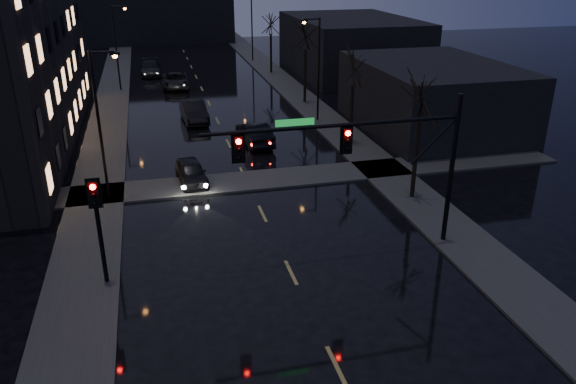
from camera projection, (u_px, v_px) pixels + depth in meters
sidewalk_left at (109, 117)px, 45.87m from camera, size 3.00×140.00×0.12m
sidewalk_right at (309, 105)px, 49.66m from camera, size 3.00×140.00×0.12m
sidewalk_cross at (247, 181)px, 33.04m from camera, size 40.00×3.00×0.12m
commercial_right_near at (431, 96)px, 42.22m from camera, size 10.00×14.00×5.00m
commercial_right_far at (351, 46)px, 62.00m from camera, size 12.00×18.00×6.00m
far_block at (156, 14)px, 83.93m from camera, size 22.00×10.00×8.00m
signal_mast at (374, 149)px, 23.53m from camera, size 11.11×0.41×7.00m
signal_pole_left at (97, 217)px, 21.73m from camera, size 0.35×0.41×4.53m
tree_near at (422, 86)px, 28.48m from camera, size 3.52×3.52×8.08m
tree_mid_a at (354, 60)px, 37.55m from camera, size 3.30×3.30×7.58m
tree_mid_b at (306, 27)px, 47.96m from camera, size 3.74×3.74×8.59m
tree_far at (271, 17)px, 60.67m from camera, size 3.43×3.43×7.88m
streetlight_l_near at (102, 114)px, 29.05m from camera, size 1.53×0.28×8.00m
streetlight_l_far at (117, 41)px, 53.15m from camera, size 1.53×0.28×8.00m
streetlight_r_mid at (316, 61)px, 43.14m from camera, size 1.53×0.28×8.00m
streetlight_r_far at (250, 22)px, 68.13m from camera, size 1.53×0.28×8.00m
oncoming_car_a at (191, 172)px, 32.67m from camera, size 1.86×4.02×1.33m
oncoming_car_b at (194, 111)px, 44.65m from camera, size 2.04×5.14×1.66m
oncoming_car_c at (175, 80)px, 55.86m from camera, size 2.67×5.48×1.50m
oncoming_car_d at (151, 68)px, 61.73m from camera, size 2.31×5.46×1.57m
lead_car at (255, 134)px, 39.30m from camera, size 2.07×4.84×1.55m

